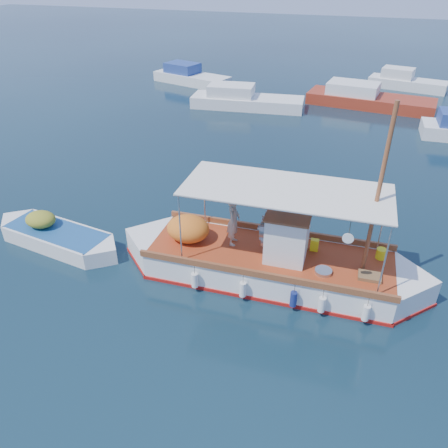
% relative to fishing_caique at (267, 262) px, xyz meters
% --- Properties ---
extents(ground, '(160.00, 160.00, 0.00)m').
position_rel_fishing_caique_xyz_m(ground, '(-0.42, 0.26, -0.57)').
color(ground, black).
rests_on(ground, ground).
extents(fishing_caique, '(10.74, 3.19, 6.55)m').
position_rel_fishing_caique_xyz_m(fishing_caique, '(0.00, 0.00, 0.00)').
color(fishing_caique, white).
rests_on(fishing_caique, ground).
extents(dinghy, '(5.65, 2.21, 1.39)m').
position_rel_fishing_caique_xyz_m(dinghy, '(-8.10, -0.59, -0.28)').
color(dinghy, white).
rests_on(dinghy, ground).
extents(bg_boat_nw, '(8.24, 3.23, 1.80)m').
position_rel_fishing_caique_xyz_m(bg_boat_nw, '(-6.20, 18.80, -0.08)').
color(bg_boat_nw, silver).
rests_on(bg_boat_nw, ground).
extents(bg_boat_n, '(9.24, 3.91, 1.80)m').
position_rel_fishing_caique_xyz_m(bg_boat_n, '(2.26, 21.96, -0.08)').
color(bg_boat_n, maroon).
rests_on(bg_boat_n, ground).
extents(bg_boat_far_w, '(7.26, 4.17, 1.80)m').
position_rel_fishing_caique_xyz_m(bg_boat_far_w, '(-12.65, 24.30, -0.08)').
color(bg_boat_far_w, silver).
rests_on(bg_boat_far_w, ground).
extents(bg_boat_far_n, '(6.39, 3.21, 1.80)m').
position_rel_fishing_caique_xyz_m(bg_boat_far_n, '(5.11, 28.18, -0.08)').
color(bg_boat_far_n, silver).
rests_on(bg_boat_far_n, ground).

